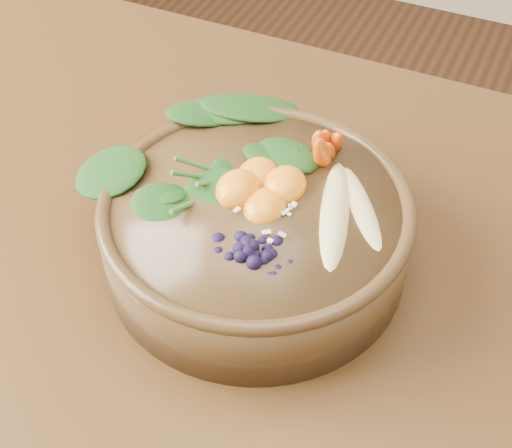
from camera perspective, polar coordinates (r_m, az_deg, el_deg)
The scene contains 7 objects.
stoneware_bowl at distance 0.59m, azimuth 0.00°, elevation -0.68°, with size 0.25×0.25×0.07m, color #4F371C.
kale_heap at distance 0.60m, azimuth -2.93°, elevation 6.88°, with size 0.17×0.15×0.04m, color #1C4C15, non-canonical shape.
carrot_cluster at distance 0.59m, azimuth 5.46°, elevation 8.16°, with size 0.05×0.05×0.07m, color #F05311, non-canonical shape.
banana_halves at distance 0.56m, azimuth 7.49°, elevation 2.00°, with size 0.09×0.14×0.02m.
mandarin_cluster at distance 0.57m, azimuth 0.43°, elevation 3.78°, with size 0.07×0.08×0.03m, color orange, non-canonical shape.
blueberry_pile at distance 0.52m, azimuth -0.65°, elevation -0.91°, with size 0.12×0.09×0.03m, color black, non-canonical shape.
coconut_flakes at distance 0.55m, azimuth -0.11°, elevation 0.70°, with size 0.08×0.06×0.01m, color white, non-canonical shape.
Camera 1 is at (-0.12, -0.26, 1.21)m, focal length 50.00 mm.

